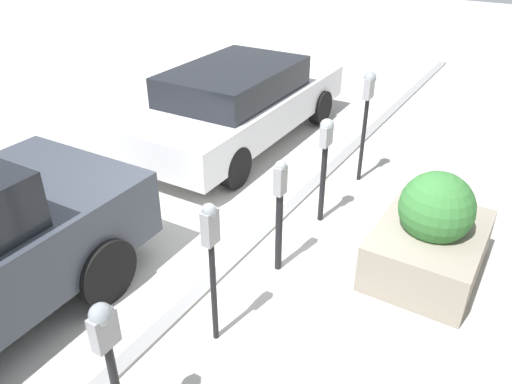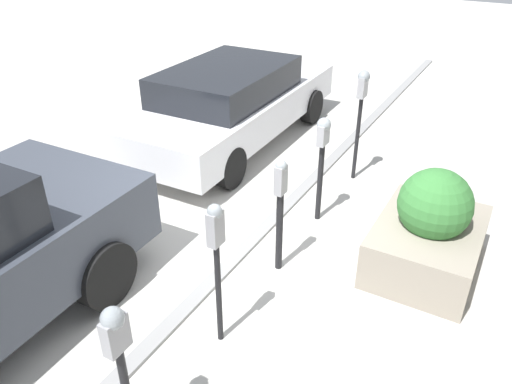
{
  "view_description": "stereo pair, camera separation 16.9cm",
  "coord_description": "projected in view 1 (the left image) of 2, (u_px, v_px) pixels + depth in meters",
  "views": [
    {
      "loc": [
        -3.88,
        -2.52,
        3.51
      ],
      "look_at": [
        0.0,
        -0.12,
        0.89
      ],
      "focal_mm": 35.0,
      "sensor_mm": 36.0,
      "label": 1
    },
    {
      "loc": [
        -3.97,
        -2.37,
        3.51
      ],
      "look_at": [
        0.0,
        -0.12,
        0.89
      ],
      "focal_mm": 35.0,
      "sensor_mm": 36.0,
      "label": 2
    }
  ],
  "objects": [
    {
      "name": "curb_strip",
      "position": [
        241.0,
        252.0,
        5.79
      ],
      "size": [
        19.0,
        0.16,
        0.04
      ],
      "color": "gray",
      "rests_on": "ground_plane"
    },
    {
      "name": "ground_plane",
      "position": [
        247.0,
        256.0,
        5.76
      ],
      "size": [
        40.0,
        40.0,
        0.0
      ],
      "primitive_type": "plane",
      "color": "beige"
    },
    {
      "name": "parking_meter_middle",
      "position": [
        279.0,
        204.0,
        5.16
      ],
      "size": [
        0.14,
        0.12,
        1.33
      ],
      "color": "black",
      "rests_on": "ground_plane"
    },
    {
      "name": "parking_meter_nearest",
      "position": [
        108.0,
        347.0,
        3.31
      ],
      "size": [
        0.19,
        0.16,
        1.34
      ],
      "color": "black",
      "rests_on": "ground_plane"
    },
    {
      "name": "planter_box",
      "position": [
        431.0,
        236.0,
        5.31
      ],
      "size": [
        1.47,
        1.07,
        1.19
      ],
      "color": "gray",
      "rests_on": "ground_plane"
    },
    {
      "name": "parking_meter_second",
      "position": [
        211.0,
        246.0,
        4.16
      ],
      "size": [
        0.15,
        0.13,
        1.46
      ],
      "color": "black",
      "rests_on": "ground_plane"
    },
    {
      "name": "parked_car_middle",
      "position": [
        239.0,
        102.0,
        8.22
      ],
      "size": [
        4.59,
        1.83,
        1.33
      ],
      "rotation": [
        0.0,
        0.0,
        0.02
      ],
      "color": "silver",
      "rests_on": "ground_plane"
    },
    {
      "name": "parking_meter_farthest",
      "position": [
        367.0,
        101.0,
        6.76
      ],
      "size": [
        0.2,
        0.17,
        1.61
      ],
      "color": "black",
      "rests_on": "ground_plane"
    },
    {
      "name": "parking_meter_fourth",
      "position": [
        325.0,
        150.0,
        5.94
      ],
      "size": [
        0.2,
        0.17,
        1.38
      ],
      "color": "black",
      "rests_on": "ground_plane"
    }
  ]
}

